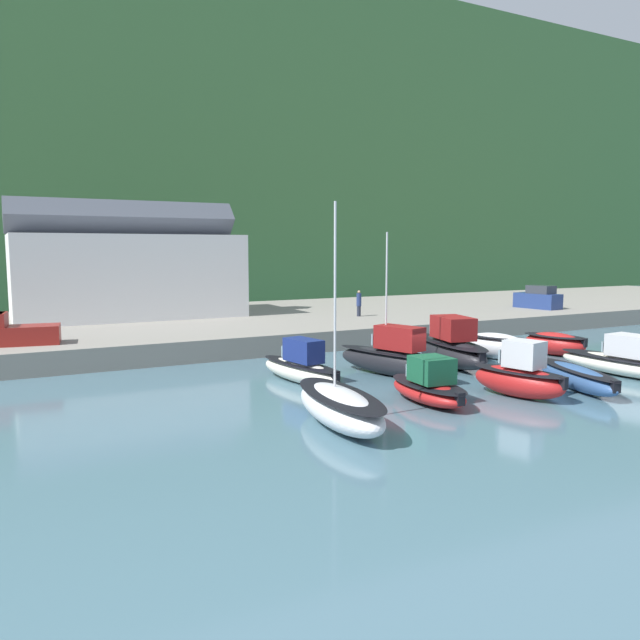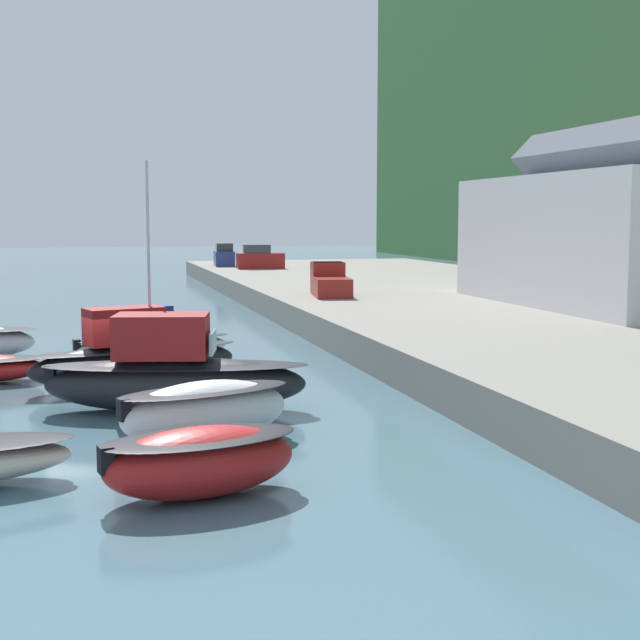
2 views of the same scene
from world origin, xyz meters
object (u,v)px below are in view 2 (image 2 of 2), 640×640
at_px(moored_boat_1, 134,356).
at_px(parked_car_1, 224,256).
at_px(pickup_truck_0, 330,281).
at_px(moored_boat_0, 150,341).
at_px(parked_car_0, 260,258).
at_px(moored_boat_3, 205,411).
at_px(moored_boat_2, 173,375).
at_px(moored_boat_4, 200,460).

bearing_deg(moored_boat_1, parked_car_1, 150.95).
bearing_deg(pickup_truck_0, parked_car_1, 100.14).
bearing_deg(moored_boat_0, pickup_truck_0, 131.03).
relative_size(parked_car_0, pickup_truck_0, 0.86).
xyz_separation_m(parked_car_1, pickup_truck_0, (34.33, 1.06, -0.10)).
bearing_deg(moored_boat_1, moored_boat_3, -8.19).
height_order(parked_car_0, parked_car_1, same).
bearing_deg(moored_boat_0, moored_boat_2, -8.64).
relative_size(parked_car_0, parked_car_1, 0.99).
bearing_deg(moored_boat_1, moored_boat_2, -5.60).
bearing_deg(moored_boat_2, moored_boat_4, 10.88).
distance_m(moored_boat_1, pickup_truck_0, 22.34).
bearing_deg(parked_car_1, parked_car_0, -62.69).
distance_m(moored_boat_0, moored_boat_1, 5.36).
relative_size(moored_boat_4, parked_car_0, 1.08).
bearing_deg(moored_boat_2, pickup_truck_0, 166.74).
xyz_separation_m(moored_boat_3, moored_boat_4, (4.46, -0.69, -0.08)).
distance_m(moored_boat_1, parked_car_0, 49.17).
relative_size(moored_boat_2, parked_car_0, 1.97).
bearing_deg(moored_boat_3, moored_boat_0, 163.97).
bearing_deg(parked_car_0, moored_boat_2, -10.85).
distance_m(parked_car_0, pickup_truck_0, 28.63).
relative_size(moored_boat_1, parked_car_1, 1.81).
distance_m(moored_boat_3, pickup_truck_0, 29.52).
relative_size(moored_boat_0, parked_car_1, 1.53).
relative_size(moored_boat_0, moored_boat_1, 0.85).
xyz_separation_m(moored_boat_3, pickup_truck_0, (-27.42, 10.85, 1.35)).
bearing_deg(moored_boat_0, parked_car_1, 159.12).
relative_size(moored_boat_2, moored_boat_4, 1.82).
bearing_deg(parked_car_0, moored_boat_1, -13.21).
distance_m(moored_boat_0, moored_boat_2, 9.93).
distance_m(parked_car_1, pickup_truck_0, 34.35).
xyz_separation_m(moored_boat_0, moored_boat_2, (9.92, 0.02, 0.28)).
bearing_deg(moored_boat_1, pickup_truck_0, 129.59).
distance_m(moored_boat_2, moored_boat_4, 8.59).
bearing_deg(moored_boat_0, moored_boat_1, -18.73).
distance_m(moored_boat_1, moored_boat_2, 4.74).
xyz_separation_m(moored_boat_1, parked_car_0, (-47.25, 13.53, 1.28)).
relative_size(moored_boat_2, pickup_truck_0, 1.70).
relative_size(moored_boat_4, pickup_truck_0, 0.93).
relative_size(moored_boat_2, parked_car_1, 1.94).
bearing_deg(moored_boat_1, moored_boat_0, 152.88).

